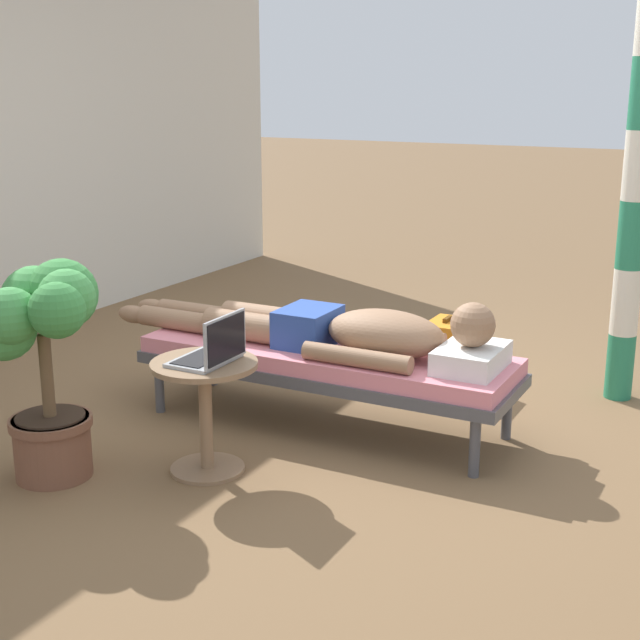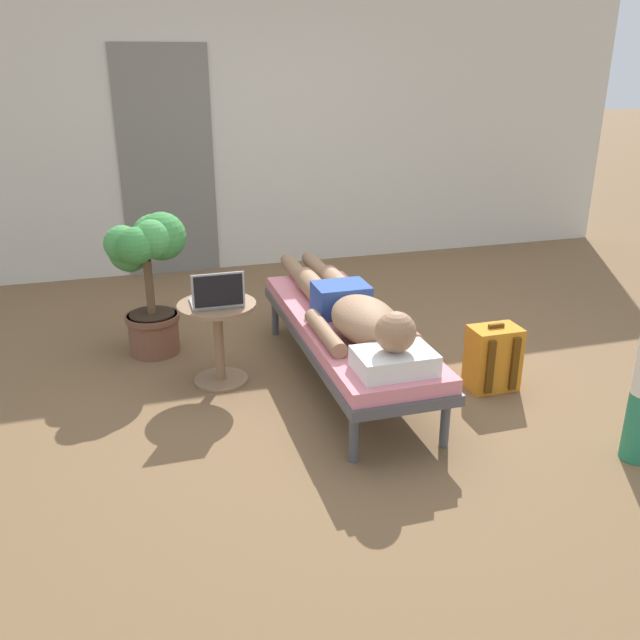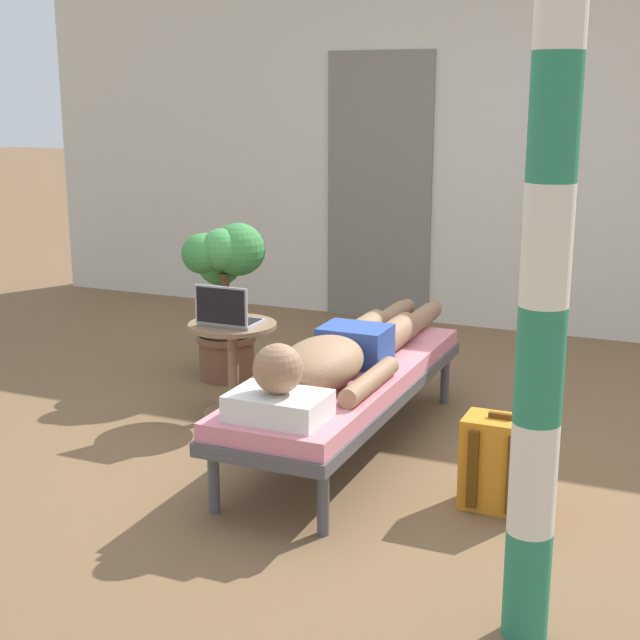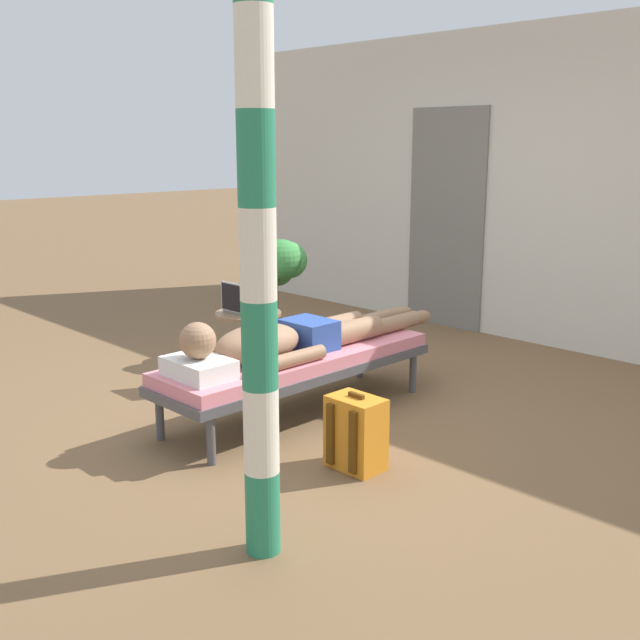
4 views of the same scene
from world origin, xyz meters
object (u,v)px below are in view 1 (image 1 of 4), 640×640
object	(u,v)px
person_reclining	(342,331)
potted_plant	(43,340)
laptop	(213,351)
side_table	(205,397)
lounge_chair	(327,361)
porch_post	(638,166)
backpack	(445,355)

from	to	relation	value
person_reclining	potted_plant	bearing A→B (deg)	141.43
laptop	side_table	bearing A→B (deg)	90.00
lounge_chair	laptop	distance (m)	0.81
lounge_chair	porch_post	xyz separation A→B (m)	(1.14, -1.26, 0.95)
side_table	person_reclining	bearing A→B (deg)	-22.01
backpack	person_reclining	bearing A→B (deg)	162.91
person_reclining	backpack	world-z (taller)	person_reclining
backpack	potted_plant	size ratio (longest dim) A/B	0.43
lounge_chair	potted_plant	world-z (taller)	potted_plant
laptop	person_reclining	bearing A→B (deg)	-18.60
person_reclining	porch_post	xyz separation A→B (m)	(1.14, -1.18, 0.78)
backpack	porch_post	distance (m)	1.46
laptop	backpack	size ratio (longest dim) A/B	0.73
backpack	lounge_chair	bearing A→B (deg)	157.79
person_reclining	potted_plant	size ratio (longest dim) A/B	2.21
lounge_chair	backpack	world-z (taller)	backpack
lounge_chair	side_table	xyz separation A→B (m)	(-0.76, 0.22, 0.01)
lounge_chair	person_reclining	distance (m)	0.19
lounge_chair	side_table	distance (m)	0.79
laptop	lounge_chair	bearing A→B (deg)	-12.70
person_reclining	porch_post	bearing A→B (deg)	-45.98
side_table	porch_post	size ratio (longest dim) A/B	0.20
person_reclining	potted_plant	world-z (taller)	potted_plant
person_reclining	side_table	size ratio (longest dim) A/B	4.15
laptop	backpack	xyz separation A→B (m)	(1.59, -0.51, -0.39)
backpack	potted_plant	distance (m)	2.31
person_reclining	porch_post	world-z (taller)	porch_post
backpack	potted_plant	world-z (taller)	potted_plant
lounge_chair	laptop	size ratio (longest dim) A/B	6.31
person_reclining	backpack	xyz separation A→B (m)	(0.83, -0.26, -0.32)
side_table	potted_plant	world-z (taller)	potted_plant
person_reclining	laptop	bearing A→B (deg)	161.40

